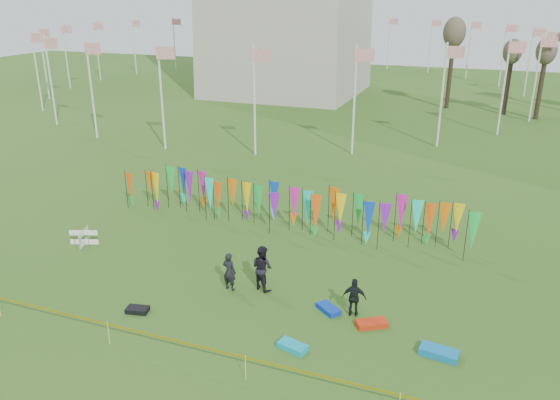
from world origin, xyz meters
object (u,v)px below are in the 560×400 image
(person_mid, at_px, (262,268))
(kite_bag_red, at_px, (372,324))
(kite_bag_teal, at_px, (439,352))
(person_left, at_px, (229,271))
(box_kite, at_px, (84,237))
(kite_bag_turquoise, at_px, (293,346))
(kite_bag_black, at_px, (137,310))
(kite_bag_blue, at_px, (329,309))
(person_right, at_px, (354,297))

(person_mid, height_order, kite_bag_red, person_mid)
(kite_bag_teal, bearing_deg, person_left, 170.14)
(box_kite, distance_m, person_mid, 9.70)
(kite_bag_turquoise, distance_m, kite_bag_black, 6.30)
(person_mid, relative_size, kite_bag_blue, 1.97)
(kite_bag_red, distance_m, kite_bag_black, 8.82)
(person_left, height_order, kite_bag_teal, person_left)
(kite_bag_turquoise, relative_size, kite_bag_blue, 1.04)
(person_mid, bearing_deg, kite_bag_blue, -169.68)
(person_left, relative_size, kite_bag_turquoise, 1.61)
(box_kite, xyz_separation_m, kite_bag_teal, (16.88, -2.83, -0.26))
(box_kite, height_order, kite_bag_turquoise, box_kite)
(kite_bag_black, height_order, kite_bag_teal, kite_bag_teal)
(box_kite, height_order, kite_bag_black, box_kite)
(person_right, distance_m, kite_bag_red, 1.13)
(box_kite, xyz_separation_m, kite_bag_red, (14.41, -1.92, -0.28))
(person_left, bearing_deg, person_right, -172.81)
(person_left, distance_m, kite_bag_black, 3.85)
(box_kite, bearing_deg, person_mid, -4.88)
(kite_bag_turquoise, bearing_deg, person_right, 62.54)
(person_left, relative_size, person_mid, 0.86)
(kite_bag_blue, height_order, kite_bag_red, kite_bag_red)
(box_kite, xyz_separation_m, kite_bag_turquoise, (12.18, -4.23, -0.28))
(person_mid, relative_size, kite_bag_red, 1.70)
(kite_bag_turquoise, height_order, kite_bag_red, kite_bag_red)
(person_right, xyz_separation_m, kite_bag_blue, (-0.96, -0.06, -0.66))
(person_left, distance_m, kite_bag_turquoise, 4.78)
(box_kite, distance_m, kite_bag_turquoise, 12.89)
(person_mid, relative_size, kite_bag_teal, 1.52)
(person_mid, xyz_separation_m, person_right, (3.98, -0.62, -0.19))
(kite_bag_blue, bearing_deg, kite_bag_teal, -17.33)
(kite_bag_blue, relative_size, kite_bag_black, 1.18)
(kite_bag_red, bearing_deg, box_kite, 172.42)
(person_mid, height_order, kite_bag_black, person_mid)
(box_kite, distance_m, kite_bag_red, 14.54)
(person_mid, distance_m, kite_bag_black, 5.10)
(box_kite, xyz_separation_m, kite_bag_black, (5.88, -4.15, -0.29))
(kite_bag_teal, bearing_deg, box_kite, 170.49)
(kite_bag_blue, bearing_deg, box_kite, 173.20)
(person_left, xyz_separation_m, kite_bag_turquoise, (3.76, -2.87, -0.72))
(kite_bag_black, bearing_deg, kite_bag_teal, 6.88)
(kite_bag_turquoise, distance_m, kite_bag_red, 3.21)
(person_mid, bearing_deg, person_right, -165.78)
(kite_bag_red, bearing_deg, person_right, 149.27)
(person_left, height_order, kite_bag_black, person_left)
(person_right, relative_size, kite_bag_teal, 1.21)
(kite_bag_teal, bearing_deg, person_right, 157.06)
(box_kite, distance_m, person_right, 13.70)
(person_mid, height_order, person_right, person_mid)
(person_left, distance_m, person_mid, 1.34)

